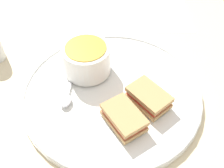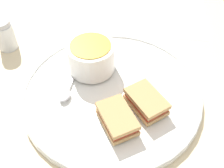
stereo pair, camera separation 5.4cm
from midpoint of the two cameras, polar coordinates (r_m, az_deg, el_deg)
ground_plane at (r=0.56m, az=2.73°, el=-2.49°), size 2.40×2.40×0.00m
plate at (r=0.56m, az=2.76°, el=-1.93°), size 0.38×0.38×0.02m
soup_bowl at (r=0.57m, az=-1.87°, el=5.86°), size 0.10×0.10×0.07m
spoon at (r=0.54m, az=-7.29°, el=-2.11°), size 0.10×0.03×0.01m
sandwich_half_near at (r=0.49m, az=4.32°, el=-7.71°), size 0.10×0.10×0.03m
sandwich_half_far at (r=0.52m, az=10.42°, el=-3.94°), size 0.09×0.10×0.03m
salt_shaker at (r=0.69m, az=-20.25°, el=9.83°), size 0.05×0.05×0.08m
menu_sheet at (r=0.82m, az=12.65°, el=14.90°), size 0.29×0.31×0.00m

